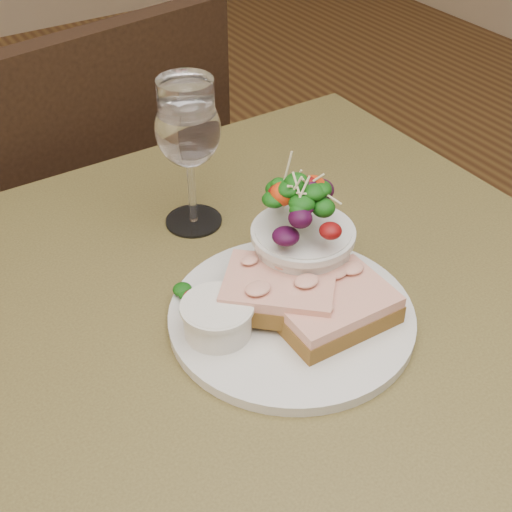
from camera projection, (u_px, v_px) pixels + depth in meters
cafe_table at (266, 387)px, 0.81m from camera, size 0.80×0.80×0.75m
chair_far at (98, 290)px, 1.48m from camera, size 0.48×0.48×0.90m
dinner_plate at (291, 316)px, 0.74m from camera, size 0.26×0.26×0.01m
sandwich_front at (333, 307)px, 0.72m from camera, size 0.12×0.09×0.03m
sandwich_back at (279, 291)px, 0.73m from camera, size 0.14×0.14×0.03m
ramekin at (217, 317)px, 0.70m from camera, size 0.07×0.07×0.04m
salad_bowl at (303, 231)px, 0.75m from camera, size 0.10×0.10×0.13m
garnish at (198, 295)px, 0.75m from camera, size 0.05×0.04×0.02m
wine_glass at (188, 134)px, 0.81m from camera, size 0.08×0.08×0.18m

